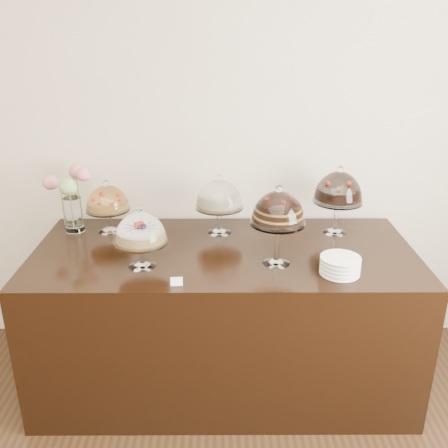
{
  "coord_description": "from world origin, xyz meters",
  "views": [
    {
      "loc": [
        0.24,
        -0.17,
        2.11
      ],
      "look_at": [
        0.25,
        2.4,
        1.08
      ],
      "focal_mm": 40.0,
      "sensor_mm": 36.0,
      "label": 1
    }
  ],
  "objects_px": {
    "cake_stand_cheesecake": "(219,197)",
    "cake_stand_dark_choco": "(338,190)",
    "flower_vase": "(71,194)",
    "cake_stand_sugar_sponge": "(140,231)",
    "plate_stack": "(340,266)",
    "display_counter": "(224,316)",
    "cake_stand_choco_layer": "(278,211)",
    "cake_stand_fruit_tart": "(107,201)"
  },
  "relations": [
    {
      "from": "cake_stand_choco_layer",
      "to": "flower_vase",
      "type": "bearing_deg",
      "value": 158.91
    },
    {
      "from": "display_counter",
      "to": "cake_stand_choco_layer",
      "type": "relative_size",
      "value": 4.93
    },
    {
      "from": "cake_stand_dark_choco",
      "to": "cake_stand_cheesecake",
      "type": "bearing_deg",
      "value": 179.94
    },
    {
      "from": "cake_stand_cheesecake",
      "to": "cake_stand_dark_choco",
      "type": "bearing_deg",
      "value": -0.06
    },
    {
      "from": "cake_stand_choco_layer",
      "to": "plate_stack",
      "type": "distance_m",
      "value": 0.43
    },
    {
      "from": "display_counter",
      "to": "cake_stand_sugar_sponge",
      "type": "distance_m",
      "value": 0.82
    },
    {
      "from": "cake_stand_sugar_sponge",
      "to": "cake_stand_choco_layer",
      "type": "height_order",
      "value": "cake_stand_choco_layer"
    },
    {
      "from": "cake_stand_choco_layer",
      "to": "cake_stand_dark_choco",
      "type": "height_order",
      "value": "cake_stand_choco_layer"
    },
    {
      "from": "cake_stand_dark_choco",
      "to": "plate_stack",
      "type": "relative_size",
      "value": 2.12
    },
    {
      "from": "display_counter",
      "to": "cake_stand_choco_layer",
      "type": "bearing_deg",
      "value": -31.81
    },
    {
      "from": "display_counter",
      "to": "cake_stand_fruit_tart",
      "type": "xyz_separation_m",
      "value": [
        -0.72,
        0.28,
        0.65
      ]
    },
    {
      "from": "flower_vase",
      "to": "plate_stack",
      "type": "relative_size",
      "value": 2.03
    },
    {
      "from": "cake_stand_fruit_tart",
      "to": "display_counter",
      "type": "bearing_deg",
      "value": -21.54
    },
    {
      "from": "cake_stand_sugar_sponge",
      "to": "cake_stand_choco_layer",
      "type": "bearing_deg",
      "value": 2.71
    },
    {
      "from": "display_counter",
      "to": "cake_stand_choco_layer",
      "type": "xyz_separation_m",
      "value": [
        0.28,
        -0.18,
        0.75
      ]
    },
    {
      "from": "cake_stand_sugar_sponge",
      "to": "cake_stand_fruit_tart",
      "type": "bearing_deg",
      "value": 119.44
    },
    {
      "from": "cake_stand_sugar_sponge",
      "to": "cake_stand_choco_layer",
      "type": "relative_size",
      "value": 0.76
    },
    {
      "from": "cake_stand_choco_layer",
      "to": "flower_vase",
      "type": "distance_m",
      "value": 1.31
    },
    {
      "from": "cake_stand_dark_choco",
      "to": "flower_vase",
      "type": "relative_size",
      "value": 1.04
    },
    {
      "from": "cake_stand_cheesecake",
      "to": "display_counter",
      "type": "bearing_deg",
      "value": -83.92
    },
    {
      "from": "cake_stand_sugar_sponge",
      "to": "cake_stand_choco_layer",
      "type": "xyz_separation_m",
      "value": [
        0.72,
        0.03,
        0.1
      ]
    },
    {
      "from": "display_counter",
      "to": "cake_stand_dark_choco",
      "type": "height_order",
      "value": "cake_stand_dark_choco"
    },
    {
      "from": "cake_stand_dark_choco",
      "to": "cake_stand_sugar_sponge",
      "type": "bearing_deg",
      "value": -157.59
    },
    {
      "from": "display_counter",
      "to": "cake_stand_cheesecake",
      "type": "xyz_separation_m",
      "value": [
        -0.03,
        0.26,
        0.69
      ]
    },
    {
      "from": "cake_stand_dark_choco",
      "to": "cake_stand_fruit_tart",
      "type": "relative_size",
      "value": 1.28
    },
    {
      "from": "cake_stand_choco_layer",
      "to": "cake_stand_dark_choco",
      "type": "relative_size",
      "value": 1.04
    },
    {
      "from": "display_counter",
      "to": "plate_stack",
      "type": "distance_m",
      "value": 0.84
    },
    {
      "from": "display_counter",
      "to": "flower_vase",
      "type": "relative_size",
      "value": 5.37
    },
    {
      "from": "cake_stand_choco_layer",
      "to": "display_counter",
      "type": "bearing_deg",
      "value": 148.19
    },
    {
      "from": "cake_stand_fruit_tart",
      "to": "plate_stack",
      "type": "xyz_separation_m",
      "value": [
        1.32,
        -0.59,
        -0.16
      ]
    },
    {
      "from": "display_counter",
      "to": "cake_stand_fruit_tart",
      "type": "bearing_deg",
      "value": 158.46
    },
    {
      "from": "cake_stand_cheesecake",
      "to": "cake_stand_fruit_tart",
      "type": "relative_size",
      "value": 1.13
    },
    {
      "from": "flower_vase",
      "to": "plate_stack",
      "type": "distance_m",
      "value": 1.67
    },
    {
      "from": "display_counter",
      "to": "plate_stack",
      "type": "xyz_separation_m",
      "value": [
        0.6,
        -0.31,
        0.5
      ]
    },
    {
      "from": "cake_stand_dark_choco",
      "to": "plate_stack",
      "type": "bearing_deg",
      "value": -99.53
    },
    {
      "from": "flower_vase",
      "to": "plate_stack",
      "type": "height_order",
      "value": "flower_vase"
    },
    {
      "from": "cake_stand_choco_layer",
      "to": "plate_stack",
      "type": "height_order",
      "value": "cake_stand_choco_layer"
    },
    {
      "from": "cake_stand_sugar_sponge",
      "to": "flower_vase",
      "type": "height_order",
      "value": "flower_vase"
    },
    {
      "from": "cake_stand_sugar_sponge",
      "to": "cake_stand_choco_layer",
      "type": "distance_m",
      "value": 0.73
    },
    {
      "from": "plate_stack",
      "to": "cake_stand_sugar_sponge",
      "type": "bearing_deg",
      "value": 174.8
    },
    {
      "from": "cake_stand_cheesecake",
      "to": "cake_stand_dark_choco",
      "type": "relative_size",
      "value": 0.88
    },
    {
      "from": "cake_stand_fruit_tart",
      "to": "plate_stack",
      "type": "bearing_deg",
      "value": -24.02
    }
  ]
}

